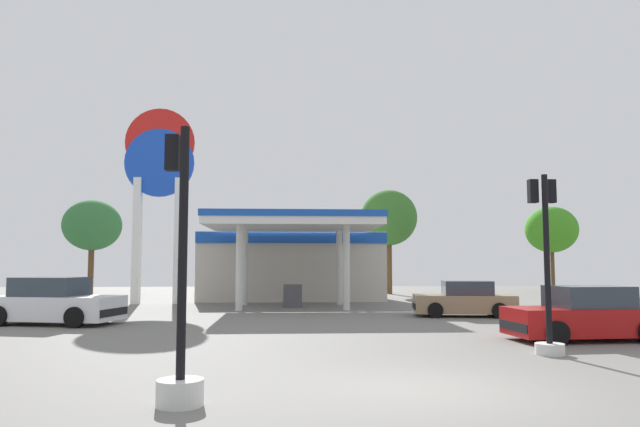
{
  "coord_description": "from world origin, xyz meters",
  "views": [
    {
      "loc": [
        -2.5,
        -9.99,
        2.14
      ],
      "look_at": [
        -1.16,
        12.77,
        4.08
      ],
      "focal_mm": 32.96,
      "sensor_mm": 36.0,
      "label": 1
    }
  ],
  "objects_px": {
    "car_1": "(585,316)",
    "tree_1": "(262,237)",
    "station_pole_sign": "(159,181)",
    "tree_3": "(551,230)",
    "car_0": "(53,303)",
    "traffic_signal_1": "(547,280)",
    "tree_0": "(92,226)",
    "car_2": "(464,300)",
    "tree_2": "(389,218)",
    "traffic_signal_0": "(180,330)"
  },
  "relations": [
    {
      "from": "station_pole_sign",
      "to": "car_0",
      "type": "xyz_separation_m",
      "value": [
        -1.32,
        -10.51,
        -5.84
      ]
    },
    {
      "from": "traffic_signal_0",
      "to": "traffic_signal_1",
      "type": "relative_size",
      "value": 1.0
    },
    {
      "from": "tree_2",
      "to": "car_2",
      "type": "bearing_deg",
      "value": -90.17
    },
    {
      "from": "car_1",
      "to": "station_pole_sign",
      "type": "bearing_deg",
      "value": 133.93
    },
    {
      "from": "car_0",
      "to": "traffic_signal_0",
      "type": "xyz_separation_m",
      "value": [
        6.58,
        -12.24,
        0.38
      ]
    },
    {
      "from": "car_1",
      "to": "traffic_signal_0",
      "type": "height_order",
      "value": "traffic_signal_0"
    },
    {
      "from": "tree_2",
      "to": "tree_3",
      "type": "relative_size",
      "value": 1.17
    },
    {
      "from": "traffic_signal_0",
      "to": "tree_0",
      "type": "xyz_separation_m",
      "value": [
        -11.51,
        31.39,
        3.57
      ]
    },
    {
      "from": "traffic_signal_1",
      "to": "tree_2",
      "type": "height_order",
      "value": "tree_2"
    },
    {
      "from": "station_pole_sign",
      "to": "traffic_signal_1",
      "type": "bearing_deg",
      "value": -54.3
    },
    {
      "from": "traffic_signal_1",
      "to": "car_2",
      "type": "bearing_deg",
      "value": 84.03
    },
    {
      "from": "car_2",
      "to": "tree_0",
      "type": "distance_m",
      "value": 26.79
    },
    {
      "from": "tree_1",
      "to": "station_pole_sign",
      "type": "bearing_deg",
      "value": -120.79
    },
    {
      "from": "car_0",
      "to": "tree_3",
      "type": "xyz_separation_m",
      "value": [
        27.55,
        20.3,
        3.84
      ]
    },
    {
      "from": "traffic_signal_1",
      "to": "station_pole_sign",
      "type": "bearing_deg",
      "value": 125.7
    },
    {
      "from": "station_pole_sign",
      "to": "tree_0",
      "type": "distance_m",
      "value": 10.83
    },
    {
      "from": "traffic_signal_0",
      "to": "tree_2",
      "type": "distance_m",
      "value": 33.46
    },
    {
      "from": "traffic_signal_0",
      "to": "tree_3",
      "type": "relative_size",
      "value": 0.68
    },
    {
      "from": "tree_2",
      "to": "tree_3",
      "type": "distance_m",
      "value": 12.11
    },
    {
      "from": "car_1",
      "to": "car_2",
      "type": "relative_size",
      "value": 1.03
    },
    {
      "from": "station_pole_sign",
      "to": "tree_1",
      "type": "height_order",
      "value": "station_pole_sign"
    },
    {
      "from": "station_pole_sign",
      "to": "tree_0",
      "type": "relative_size",
      "value": 1.64
    },
    {
      "from": "station_pole_sign",
      "to": "tree_1",
      "type": "xyz_separation_m",
      "value": [
        5.2,
        8.73,
        -2.6
      ]
    },
    {
      "from": "car_0",
      "to": "tree_1",
      "type": "height_order",
      "value": "tree_1"
    },
    {
      "from": "car_0",
      "to": "traffic_signal_0",
      "type": "bearing_deg",
      "value": -61.76
    },
    {
      "from": "car_2",
      "to": "traffic_signal_1",
      "type": "xyz_separation_m",
      "value": [
        -1.03,
        -9.9,
        1.08
      ]
    },
    {
      "from": "car_1",
      "to": "tree_1",
      "type": "distance_m",
      "value": 26.7
    },
    {
      "from": "tree_1",
      "to": "car_1",
      "type": "bearing_deg",
      "value": -67.78
    },
    {
      "from": "car_1",
      "to": "traffic_signal_0",
      "type": "xyz_separation_m",
      "value": [
        -9.96,
        -6.96,
        0.45
      ]
    },
    {
      "from": "traffic_signal_1",
      "to": "tree_0",
      "type": "relative_size",
      "value": 0.66
    },
    {
      "from": "tree_1",
      "to": "car_2",
      "type": "bearing_deg",
      "value": -62.37
    },
    {
      "from": "car_2",
      "to": "traffic_signal_0",
      "type": "bearing_deg",
      "value": -121.46
    },
    {
      "from": "tree_0",
      "to": "tree_3",
      "type": "height_order",
      "value": "tree_0"
    },
    {
      "from": "car_2",
      "to": "traffic_signal_1",
      "type": "height_order",
      "value": "traffic_signal_1"
    },
    {
      "from": "tree_1",
      "to": "tree_3",
      "type": "height_order",
      "value": "tree_3"
    },
    {
      "from": "station_pole_sign",
      "to": "car_0",
      "type": "relative_size",
      "value": 2.14
    },
    {
      "from": "traffic_signal_0",
      "to": "tree_1",
      "type": "distance_m",
      "value": 31.61
    },
    {
      "from": "car_1",
      "to": "tree_0",
      "type": "xyz_separation_m",
      "value": [
        -21.48,
        24.43,
        4.02
      ]
    },
    {
      "from": "car_0",
      "to": "traffic_signal_0",
      "type": "relative_size",
      "value": 1.15
    },
    {
      "from": "tree_0",
      "to": "car_2",
      "type": "bearing_deg",
      "value": -39.73
    },
    {
      "from": "car_0",
      "to": "tree_3",
      "type": "height_order",
      "value": "tree_3"
    },
    {
      "from": "car_1",
      "to": "tree_1",
      "type": "xyz_separation_m",
      "value": [
        -10.02,
        24.52,
        3.3
      ]
    },
    {
      "from": "station_pole_sign",
      "to": "tree_3",
      "type": "xyz_separation_m",
      "value": [
        26.23,
        9.79,
        -2.0
      ]
    },
    {
      "from": "tree_1",
      "to": "tree_0",
      "type": "bearing_deg",
      "value": -179.54
    },
    {
      "from": "traffic_signal_1",
      "to": "car_0",
      "type": "bearing_deg",
      "value": 151.92
    },
    {
      "from": "tree_0",
      "to": "car_1",
      "type": "bearing_deg",
      "value": -48.68
    },
    {
      "from": "car_1",
      "to": "tree_2",
      "type": "xyz_separation_m",
      "value": [
        -1.06,
        25.02,
        4.66
      ]
    },
    {
      "from": "car_1",
      "to": "tree_3",
      "type": "bearing_deg",
      "value": 66.71
    },
    {
      "from": "tree_2",
      "to": "tree_0",
      "type": "bearing_deg",
      "value": -178.35
    },
    {
      "from": "car_0",
      "to": "traffic_signal_0",
      "type": "height_order",
      "value": "traffic_signal_0"
    }
  ]
}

